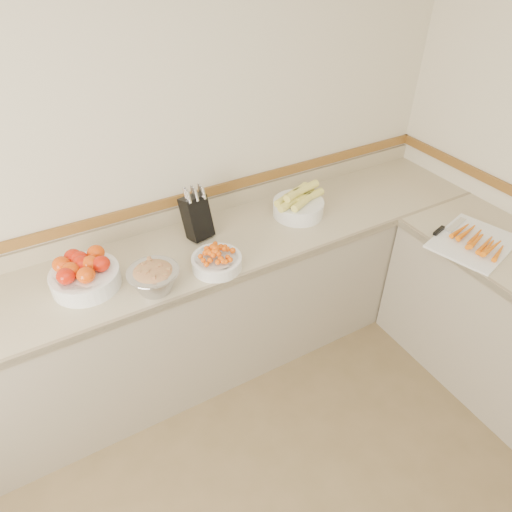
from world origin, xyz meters
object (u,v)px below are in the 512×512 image
tomato_bowl (84,273)px  cutting_board (475,241)px  cherry_tomato_bowl (217,260)px  rhubarb_bowl (154,278)px  corn_bowl (298,204)px  knife_block (197,216)px

tomato_bowl → cutting_board: size_ratio=0.62×
tomato_bowl → cherry_tomato_bowl: bearing=-17.3°
rhubarb_bowl → cutting_board: size_ratio=0.47×
tomato_bowl → cutting_board: (1.99, -0.72, -0.06)m
cherry_tomato_bowl → rhubarb_bowl: bearing=-178.9°
corn_bowl → tomato_bowl: bearing=-178.6°
cherry_tomato_bowl → corn_bowl: corn_bowl is taller
cherry_tomato_bowl → cutting_board: 1.46m
rhubarb_bowl → cherry_tomato_bowl: bearing=1.1°
cutting_board → tomato_bowl: bearing=160.0°
knife_block → cherry_tomato_bowl: 0.33m
tomato_bowl → cherry_tomato_bowl: tomato_bowl is taller
tomato_bowl → cherry_tomato_bowl: size_ratio=1.29×
tomato_bowl → corn_bowl: bearing=1.4°
cherry_tomato_bowl → rhubarb_bowl: (-0.34, -0.01, 0.03)m
tomato_bowl → rhubarb_bowl: 0.35m
corn_bowl → rhubarb_bowl: size_ratio=1.34×
rhubarb_bowl → tomato_bowl: bearing=145.1°
rhubarb_bowl → corn_bowl: bearing=13.1°
knife_block → rhubarb_bowl: size_ratio=1.26×
cherry_tomato_bowl → cutting_board: (1.36, -0.53, -0.03)m
knife_block → cutting_board: size_ratio=0.59×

